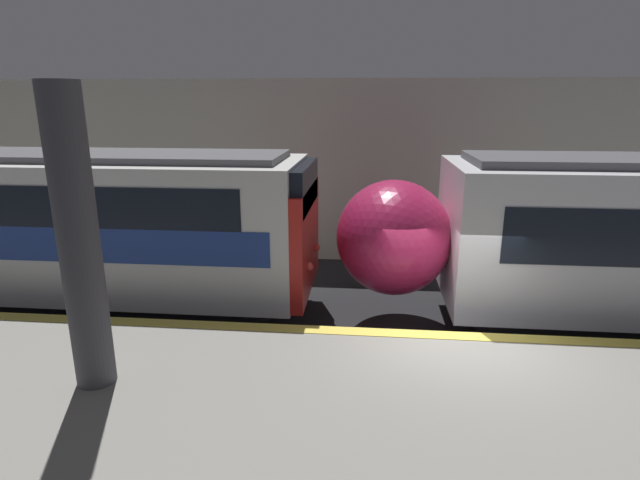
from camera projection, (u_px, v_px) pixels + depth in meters
The scene contains 4 objects.
ground_plane at pixel (451, 384), 8.75m from camera, with size 120.00×120.00×0.00m, color black.
platform at pixel (477, 434), 6.66m from camera, with size 40.00×4.07×1.01m.
station_rear_barrier at pixel (421, 174), 14.74m from camera, with size 50.00×0.15×5.42m.
support_pillar_near at pixel (79, 243), 6.47m from camera, with size 0.52×0.52×4.04m.
Camera 1 is at (-1.53, -7.93, 4.80)m, focal length 28.00 mm.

